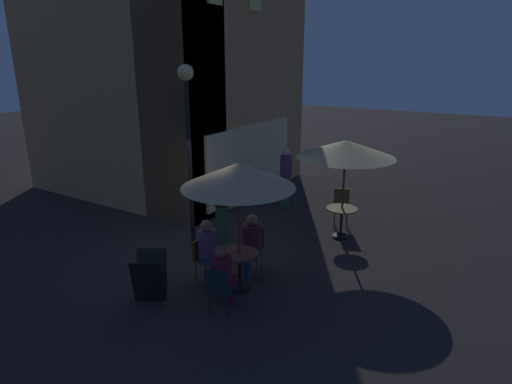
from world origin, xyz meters
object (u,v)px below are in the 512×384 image
at_px(patron_standing_3, 221,206).
at_px(patron_standing_4, 286,178).
at_px(street_lamp_near_corner, 188,120).
at_px(patron_seated_1, 209,248).
at_px(cafe_chair_3, 341,204).
at_px(cafe_table_1, 342,216).
at_px(cafe_chair_2, 220,286).
at_px(cafe_table_0, 239,263).
at_px(cafe_chair_1, 203,256).
at_px(patron_seated_2, 223,274).
at_px(menu_sandwich_board, 150,277).
at_px(patron_seated_0, 251,241).
at_px(patio_umbrella_1, 346,149).
at_px(cafe_chair_0, 254,244).
at_px(patio_umbrella_0, 238,176).

relative_size(patron_standing_3, patron_standing_4, 1.02).
height_order(street_lamp_near_corner, patron_seated_1, street_lamp_near_corner).
bearing_deg(cafe_chair_3, cafe_table_1, -0.00).
bearing_deg(cafe_chair_2, patron_standing_4, 5.41).
xyz_separation_m(cafe_table_1, patron_standing_4, (1.33, 2.25, 0.32)).
bearing_deg(cafe_table_0, cafe_chair_1, 97.52).
height_order(cafe_table_1, patron_seated_2, patron_seated_2).
relative_size(menu_sandwich_board, patron_standing_3, 0.49).
bearing_deg(cafe_chair_2, menu_sandwich_board, 90.14).
distance_m(cafe_chair_2, cafe_chair_3, 5.03).
bearing_deg(patron_standing_3, cafe_chair_2, 93.99).
bearing_deg(patron_seated_2, menu_sandwich_board, 96.12).
xyz_separation_m(cafe_table_0, cafe_table_1, (3.34, -0.71, 0.01)).
xyz_separation_m(cafe_table_1, patron_seated_0, (-2.68, 0.87, 0.15)).
distance_m(cafe_chair_1, cafe_chair_3, 4.41).
bearing_deg(cafe_table_0, cafe_chair_3, -5.32).
bearing_deg(patio_umbrella_1, patron_seated_0, 162.00).
xyz_separation_m(street_lamp_near_corner, cafe_chair_3, (3.07, -2.43, -2.36)).
bearing_deg(patron_standing_3, patron_seated_0, 115.22).
bearing_deg(cafe_chair_2, cafe_chair_1, 39.47).
height_order(cafe_table_0, patron_seated_2, patron_seated_2).
distance_m(patron_seated_0, patron_seated_1, 0.89).
xyz_separation_m(cafe_chair_0, patron_standing_3, (0.80, 1.38, 0.32)).
height_order(patio_umbrella_1, cafe_chair_0, patio_umbrella_1).
height_order(cafe_table_0, patron_standing_4, patron_standing_4).
bearing_deg(patron_standing_4, cafe_chair_0, 19.98).
xyz_separation_m(cafe_chair_1, cafe_chair_3, (4.26, -1.16, 0.04)).
xyz_separation_m(cafe_chair_2, patron_seated_2, (0.14, 0.03, 0.16)).
bearing_deg(patio_umbrella_1, cafe_chair_1, 156.65).
relative_size(menu_sandwich_board, patio_umbrella_1, 0.36).
relative_size(menu_sandwich_board, cafe_chair_2, 0.98).
bearing_deg(patron_seated_1, patio_umbrella_0, 0.00).
bearing_deg(cafe_chair_1, cafe_chair_2, -46.24).
relative_size(patio_umbrella_0, patio_umbrella_1, 1.03).
height_order(street_lamp_near_corner, patio_umbrella_1, street_lamp_near_corner).
bearing_deg(cafe_chair_1, street_lamp_near_corner, 129.31).
bearing_deg(patron_seated_2, cafe_chair_1, 44.19).
bearing_deg(cafe_table_0, menu_sandwich_board, 134.67).
distance_m(cafe_table_1, patio_umbrella_1, 1.64).
bearing_deg(patio_umbrella_0, patron_seated_1, 97.52).
bearing_deg(patio_umbrella_1, cafe_table_0, 167.93).
bearing_deg(patron_seated_0, cafe_chair_3, 157.86).
distance_m(cafe_chair_3, patron_standing_4, 2.01).
relative_size(cafe_table_1, patron_standing_3, 0.43).
xyz_separation_m(patron_seated_2, patron_standing_3, (2.31, 1.72, 0.20)).
relative_size(cafe_table_1, patio_umbrella_0, 0.31).
height_order(cafe_table_1, patron_seated_1, patron_seated_1).
relative_size(menu_sandwich_board, patron_seated_0, 0.69).
xyz_separation_m(cafe_table_0, cafe_chair_0, (0.79, 0.19, 0.03)).
xyz_separation_m(cafe_table_0, patron_seated_1, (-0.08, 0.64, 0.18)).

